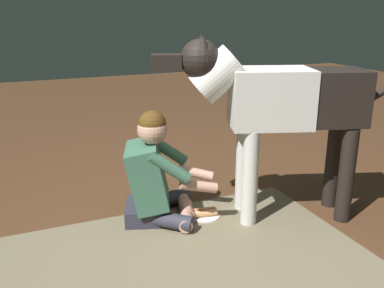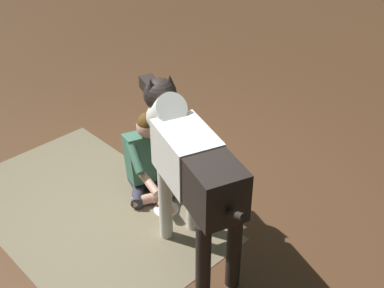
% 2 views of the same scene
% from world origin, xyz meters
% --- Properties ---
extents(ground_plane, '(14.56, 14.56, 0.00)m').
position_xyz_m(ground_plane, '(0.00, 0.00, 0.00)').
color(ground_plane, '#51331F').
extents(area_rug, '(2.49, 1.55, 0.01)m').
position_xyz_m(area_rug, '(0.30, 0.25, 0.00)').
color(area_rug, '#71654C').
rests_on(area_rug, ground).
extents(person_sitting_on_floor, '(0.72, 0.60, 0.81)m').
position_xyz_m(person_sitting_on_floor, '(0.16, -0.39, 0.33)').
color(person_sitting_on_floor, '#31303E').
rests_on(person_sitting_on_floor, ground).
extents(large_dog, '(1.60, 0.68, 1.31)m').
position_xyz_m(large_dog, '(-0.66, -0.11, 0.85)').
color(large_dog, silver).
rests_on(large_dog, ground).
extents(hot_dog_on_plate, '(0.23, 0.23, 0.06)m').
position_xyz_m(hot_dog_on_plate, '(-0.18, -0.27, 0.03)').
color(hot_dog_on_plate, white).
rests_on(hot_dog_on_plate, ground).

